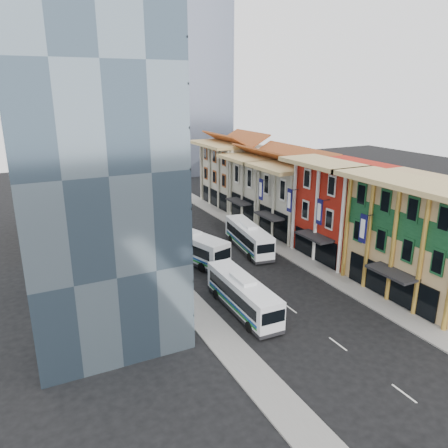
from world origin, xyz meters
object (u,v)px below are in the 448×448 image
shophouse_tan (423,239)px  bus_right (248,237)px  bus_left_far (189,245)px  bus_left_near (243,294)px  office_tower (77,152)px

shophouse_tan → bus_right: 21.68m
bus_left_far → bus_right: bearing=-19.1°
bus_left_near → bus_left_far: bearing=89.5°
bus_right → shophouse_tan: bearing=-55.0°
bus_left_near → office_tower: bearing=144.7°
bus_left_near → bus_right: (8.82, 14.32, 0.03)m
office_tower → bus_left_near: (12.56, -9.34, -13.20)m
office_tower → bus_left_near: 20.48m
bus_left_near → bus_left_far: 14.67m
shophouse_tan → bus_left_far: 26.68m
office_tower → bus_right: bearing=13.1°
bus_left_far → bus_left_near: bearing=-108.6°
bus_left_far → bus_right: 8.35m
bus_left_far → shophouse_tan: bearing=-63.9°
shophouse_tan → office_tower: (-31.00, 14.00, 9.00)m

